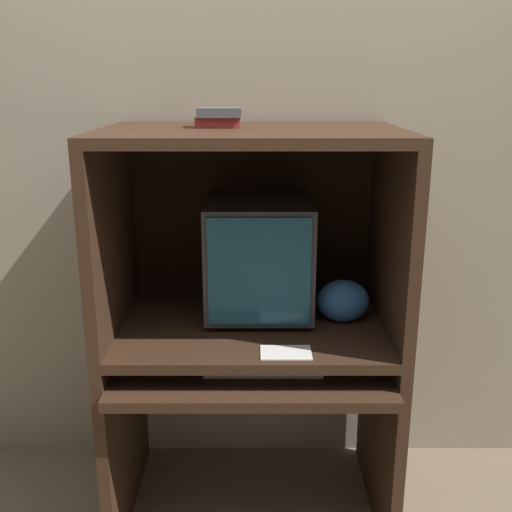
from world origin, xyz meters
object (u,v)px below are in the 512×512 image
Objects in this scene: snack_bag at (345,301)px; book_stack at (221,117)px; keyboard at (265,366)px; mouse at (341,363)px; crt_monitor at (261,257)px.

snack_bag is 0.79m from book_stack.
book_stack reaches higher than snack_bag.
book_stack reaches higher than keyboard.
snack_bag is at bearing -3.35° from book_stack.
crt_monitor is at bearing 137.68° from mouse.
mouse is at bearing -99.72° from snack_bag.
crt_monitor reaches higher than keyboard.
crt_monitor is at bearing 166.22° from snack_bag.
keyboard is at bearing -87.18° from crt_monitor.
crt_monitor is 0.35m from snack_bag.
mouse is (0.26, 0.02, 0.00)m from keyboard.
mouse is 0.36× the size of snack_bag.
keyboard is 0.86m from book_stack.
book_stack reaches higher than mouse.
keyboard is 0.26m from mouse.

